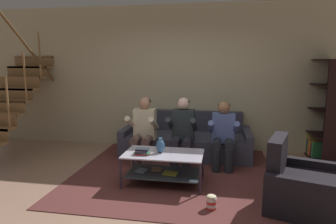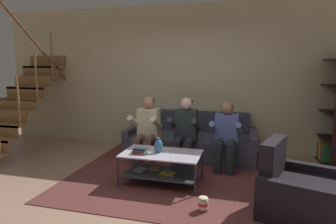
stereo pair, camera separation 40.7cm
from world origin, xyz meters
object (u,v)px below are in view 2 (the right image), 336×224
at_px(coffee_table, 161,163).
at_px(bookshelf, 335,123).
at_px(person_seated_left, 147,127).
at_px(person_seated_middle, 185,130).
at_px(person_seated_right, 226,133).
at_px(book_stack, 140,151).
at_px(popcorn_tub, 203,204).
at_px(vase, 158,146).
at_px(armchair, 300,193).
at_px(couch, 191,142).

height_order(coffee_table, bookshelf, bookshelf).
bearing_deg(coffee_table, person_seated_left, 120.86).
bearing_deg(bookshelf, coffee_table, -147.94).
xyz_separation_m(person_seated_middle, person_seated_right, (0.69, -0.00, -0.02)).
height_order(coffee_table, book_stack, book_stack).
bearing_deg(popcorn_tub, bookshelf, 50.46).
distance_m(person_seated_right, coffee_table, 1.26).
distance_m(vase, armchair, 1.95).
distance_m(person_seated_left, bookshelf, 3.29).
xyz_separation_m(couch, person_seated_right, (0.69, -0.58, 0.34)).
bearing_deg(person_seated_left, coffee_table, -59.14).
relative_size(person_seated_left, book_stack, 5.03).
bearing_deg(bookshelf, vase, -148.60).
height_order(bookshelf, armchair, bookshelf).
xyz_separation_m(person_seated_middle, popcorn_tub, (0.56, -1.56, -0.53)).
distance_m(coffee_table, armchair, 1.88).
xyz_separation_m(coffee_table, book_stack, (-0.29, -0.10, 0.20)).
bearing_deg(vase, popcorn_tub, -42.09).
distance_m(person_seated_left, person_seated_right, 1.39).
relative_size(person_seated_left, person_seated_right, 1.04).
distance_m(coffee_table, popcorn_tub, 1.02).
bearing_deg(person_seated_middle, couch, 90.00).
relative_size(person_seated_right, bookshelf, 0.61).
relative_size(couch, person_seated_left, 2.07).
distance_m(person_seated_middle, book_stack, 1.09).
bearing_deg(bookshelf, book_stack, -149.02).
bearing_deg(person_seated_left, book_stack, -76.42).
bearing_deg(couch, book_stack, -106.27).
bearing_deg(bookshelf, armchair, -111.72).
relative_size(person_seated_middle, book_stack, 5.06).
xyz_separation_m(person_seated_middle, vase, (-0.21, -0.86, -0.06)).
distance_m(couch, armchair, 2.53).
distance_m(person_seated_middle, coffee_table, 0.95).
distance_m(couch, popcorn_tub, 2.22).
height_order(person_seated_middle, person_seated_right, person_seated_middle).
bearing_deg(couch, coffee_table, -96.57).
bearing_deg(couch, vase, -98.36).
bearing_deg(person_seated_middle, vase, -103.80).
height_order(book_stack, popcorn_tub, book_stack).
relative_size(person_seated_middle, popcorn_tub, 6.16).
relative_size(person_seated_right, vase, 5.07).
relative_size(person_seated_middle, person_seated_right, 1.04).
height_order(vase, bookshelf, bookshelf).
distance_m(couch, vase, 1.49).
xyz_separation_m(armchair, popcorn_tub, (-1.09, -0.22, -0.18)).
relative_size(coffee_table, bookshelf, 0.63).
relative_size(person_seated_left, bookshelf, 0.64).
bearing_deg(bookshelf, person_seated_right, -156.19).
bearing_deg(coffee_table, armchair, -14.28).
relative_size(coffee_table, armchair, 1.03).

